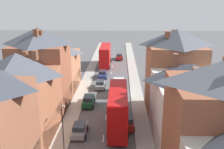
# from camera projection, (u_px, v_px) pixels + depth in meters

# --- Properties ---
(pavement_left) EXTENTS (2.20, 104.00, 0.14)m
(pavement_left) POSITION_uv_depth(u_px,v_px,m) (84.00, 86.00, 52.25)
(pavement_left) COLOR #A8A399
(pavement_left) RESTS_ON ground
(pavement_right) EXTENTS (2.20, 104.00, 0.14)m
(pavement_right) POSITION_uv_depth(u_px,v_px,m) (135.00, 87.00, 51.94)
(pavement_right) COLOR #A8A399
(pavement_right) RESTS_ON ground
(centre_line_dashes) EXTENTS (0.14, 97.80, 0.01)m
(centre_line_dashes) POSITION_uv_depth(u_px,v_px,m) (109.00, 90.00, 50.20)
(centre_line_dashes) COLOR silver
(centre_line_dashes) RESTS_ON ground
(terrace_row_left) EXTENTS (8.00, 53.69, 12.80)m
(terrace_row_left) POSITION_uv_depth(u_px,v_px,m) (7.00, 109.00, 28.26)
(terrace_row_left) COLOR brown
(terrace_row_left) RESTS_ON ground
(terrace_row_right) EXTENTS (8.00, 44.24, 12.78)m
(terrace_row_right) POSITION_uv_depth(u_px,v_px,m) (213.00, 137.00, 22.68)
(terrace_row_right) COLOR #ADB2B7
(terrace_row_right) RESTS_ON ground
(double_decker_bus_lead) EXTENTS (2.74, 10.80, 5.30)m
(double_decker_bus_lead) POSITION_uv_depth(u_px,v_px,m) (105.00, 55.00, 66.91)
(double_decker_bus_lead) COLOR red
(double_decker_bus_lead) RESTS_ON ground
(double_decker_bus_mid_street) EXTENTS (2.74, 10.80, 5.30)m
(double_decker_bus_mid_street) POSITION_uv_depth(u_px,v_px,m) (118.00, 108.00, 35.00)
(double_decker_bus_mid_street) COLOR #B70F0F
(double_decker_bus_mid_street) RESTS_ON ground
(car_near_blue) EXTENTS (1.90, 4.52, 1.70)m
(car_near_blue) POSITION_uv_depth(u_px,v_px,m) (88.00, 100.00, 42.85)
(car_near_blue) COLOR #144728
(car_near_blue) RESTS_ON ground
(car_near_silver) EXTENTS (1.90, 4.09, 1.60)m
(car_near_silver) POSITION_uv_depth(u_px,v_px,m) (100.00, 84.00, 50.91)
(car_near_silver) COLOR gray
(car_near_silver) RESTS_ON ground
(car_parked_left_a) EXTENTS (1.90, 3.91, 1.68)m
(car_parked_left_a) POSITION_uv_depth(u_px,v_px,m) (127.00, 122.00, 35.47)
(car_parked_left_a) COLOR maroon
(car_parked_left_a) RESTS_ON ground
(car_mid_black) EXTENTS (1.90, 4.54, 1.71)m
(car_mid_black) POSITION_uv_depth(u_px,v_px,m) (119.00, 57.00, 74.73)
(car_mid_black) COLOR maroon
(car_mid_black) RESTS_ON ground
(car_parked_left_b) EXTENTS (1.90, 3.96, 1.59)m
(car_parked_left_b) POSITION_uv_depth(u_px,v_px,m) (80.00, 129.00, 33.53)
(car_parked_left_b) COLOR gray
(car_parked_left_b) RESTS_ON ground
(car_mid_white) EXTENTS (1.90, 4.49, 1.63)m
(car_mid_white) POSITION_uv_depth(u_px,v_px,m) (103.00, 74.00, 57.73)
(car_mid_white) COLOR navy
(car_mid_white) RESTS_ON ground
(delivery_van) EXTENTS (2.20, 5.20, 2.41)m
(delivery_van) POSITION_uv_depth(u_px,v_px,m) (119.00, 87.00, 47.82)
(delivery_van) COLOR silver
(delivery_van) RESTS_ON ground
(street_lamp) EXTENTS (0.20, 1.12, 5.50)m
(street_lamp) POSITION_uv_depth(u_px,v_px,m) (63.00, 127.00, 29.07)
(street_lamp) COLOR black
(street_lamp) RESTS_ON ground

